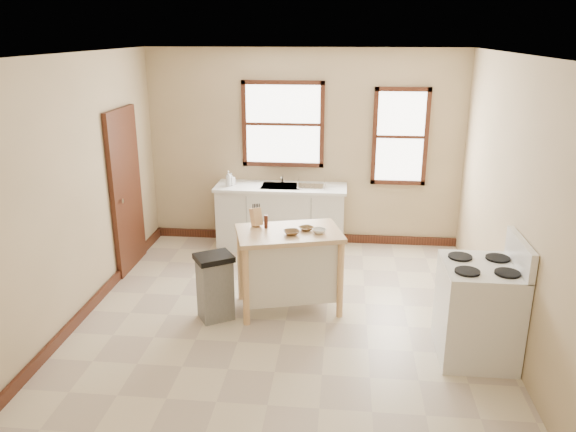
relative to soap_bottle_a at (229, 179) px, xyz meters
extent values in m
plane|color=#BBA894|center=(1.03, -2.11, -1.03)|extent=(5.00, 5.00, 0.00)
plane|color=white|center=(1.03, -2.11, 1.77)|extent=(5.00, 5.00, 0.00)
cube|color=tan|center=(1.03, 0.39, 0.37)|extent=(4.50, 0.04, 2.80)
cube|color=tan|center=(-1.22, -2.11, 0.37)|extent=(0.04, 5.00, 2.80)
cube|color=tan|center=(3.28, -2.11, 0.37)|extent=(0.04, 5.00, 2.80)
cube|color=#35170E|center=(-1.18, -0.81, 0.02)|extent=(0.06, 0.90, 2.10)
cube|color=#35170E|center=(1.03, 0.36, -0.97)|extent=(4.50, 0.04, 0.12)
cube|color=#35170E|center=(-1.19, -2.11, -0.97)|extent=(0.04, 5.00, 0.12)
cylinder|color=silver|center=(0.73, 0.27, 0.00)|extent=(0.03, 0.03, 0.22)
imported|color=#B2B2B2|center=(0.00, 0.00, 0.00)|extent=(0.09, 0.09, 0.22)
imported|color=#B2B2B2|center=(0.03, 0.05, -0.02)|extent=(0.11, 0.11, 0.18)
cylinder|color=#3E1A10|center=(0.77, -1.71, -0.03)|extent=(0.05, 0.05, 0.15)
imported|color=brown|center=(1.07, -1.89, -0.09)|extent=(0.22, 0.22, 0.04)
imported|color=brown|center=(1.22, -1.74, -0.09)|extent=(0.22, 0.22, 0.04)
imported|color=silver|center=(1.37, -1.82, -0.08)|extent=(0.18, 0.18, 0.05)
camera|label=1|loc=(1.61, -7.54, 1.98)|focal=35.00mm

